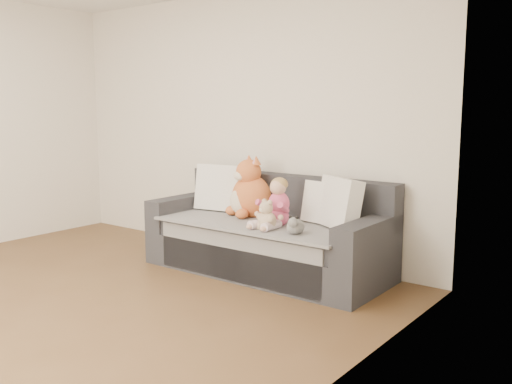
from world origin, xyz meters
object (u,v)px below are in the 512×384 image
toddler (276,206)px  sippy_cup (266,219)px  sofa (269,238)px  teddy_bear (266,217)px  plush_cat (250,193)px

toddler → sippy_cup: toddler is taller
sippy_cup → toddler: bearing=52.6°
sofa → toddler: size_ratio=5.17×
toddler → teddy_bear: toddler is taller
sofa → sippy_cup: size_ratio=18.07×
sofa → toddler: bearing=-40.2°
sippy_cup → sofa: bearing=120.8°
sofa → plush_cat: (-0.25, 0.05, 0.38)m
sofa → teddy_bear: size_ratio=8.45×
sofa → sippy_cup: sofa is taller
sippy_cup → teddy_bear: bearing=-52.2°
toddler → sippy_cup: bearing=-125.6°
toddler → teddy_bear: bearing=-82.3°
plush_cat → sippy_cup: bearing=-12.4°
sofa → sippy_cup: 0.36m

